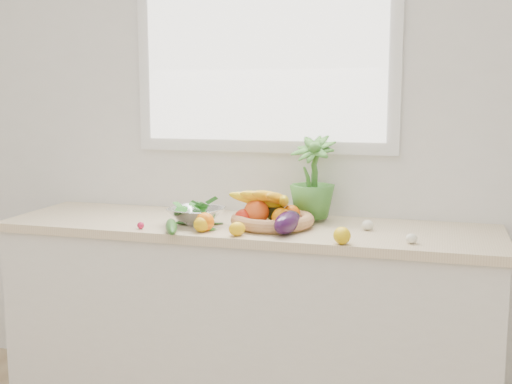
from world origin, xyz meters
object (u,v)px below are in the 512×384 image
(apple, at_px, (244,218))
(potted_herb, at_px, (312,177))
(fruit_basket, at_px, (272,215))
(eggplant, at_px, (288,222))
(cucumber, at_px, (171,227))
(colander_with_spinach, at_px, (196,211))

(apple, height_order, potted_herb, potted_herb)
(apple, distance_m, fruit_basket, 0.13)
(potted_herb, bearing_deg, apple, -136.69)
(apple, relative_size, potted_herb, 0.22)
(eggplant, relative_size, cucumber, 0.90)
(cucumber, distance_m, potted_herb, 0.69)
(eggplant, distance_m, colander_with_spinach, 0.44)
(fruit_basket, bearing_deg, eggplant, -48.50)
(fruit_basket, relative_size, colander_with_spinach, 1.76)
(apple, bearing_deg, fruit_basket, 28.19)
(potted_herb, bearing_deg, fruit_basket, -128.61)
(apple, height_order, eggplant, eggplant)
(apple, relative_size, colander_with_spinach, 0.30)
(apple, distance_m, cucumber, 0.32)
(eggplant, bearing_deg, potted_herb, 81.19)
(colander_with_spinach, bearing_deg, potted_herb, 25.64)
(eggplant, bearing_deg, fruit_basket, 131.50)
(apple, relative_size, cucumber, 0.32)
(apple, distance_m, potted_herb, 0.39)
(apple, xyz_separation_m, colander_with_spinach, (-0.23, 0.01, 0.02))
(eggplant, distance_m, fruit_basket, 0.15)
(cucumber, relative_size, colander_with_spinach, 0.95)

